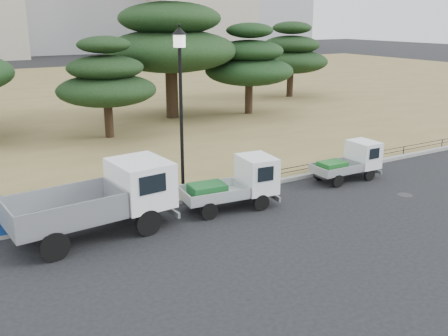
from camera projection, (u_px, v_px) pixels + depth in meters
ground at (253, 217)px, 17.69m from camera, size 220.00×220.00×0.00m
lawn at (55, 99)px, 42.89m from camera, size 120.00×56.00×0.15m
curb at (216, 194)px, 19.81m from camera, size 120.00×0.25×0.16m
truck_large at (102, 198)px, 16.00m from camera, size 5.32×2.51×2.25m
truck_kei_front at (236, 184)px, 18.37m from camera, size 3.63×1.83×1.86m
truck_kei_rear at (350, 161)px, 21.62m from camera, size 3.08×1.36×1.61m
street_lamp at (180, 85)px, 18.16m from camera, size 0.57×0.57×6.33m
pipe_fence at (214, 184)px, 19.83m from camera, size 38.00×0.04×0.40m
manhole at (405, 195)px, 19.86m from camera, size 0.60×0.60×0.01m
pine_center_left at (106, 80)px, 27.88m from camera, size 5.58×5.58×5.67m
pine_center_right at (170, 36)px, 32.90m from camera, size 8.84×8.84×9.38m
pine_east_near at (249, 62)px, 34.89m from camera, size 6.23×6.23×6.29m
pine_east_far at (291, 54)px, 42.44m from camera, size 6.28×6.28×6.31m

